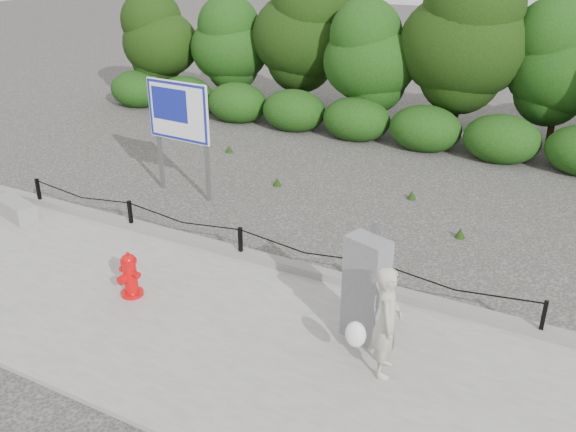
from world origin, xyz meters
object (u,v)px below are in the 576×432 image
(pedestrian, at_px, (385,322))
(fire_hydrant, at_px, (130,275))
(utility_cabinet, at_px, (366,289))
(advertising_sign, at_px, (178,116))
(concrete_block, at_px, (15,209))

(pedestrian, bearing_deg, fire_hydrant, 74.83)
(pedestrian, xyz_separation_m, utility_cabinet, (-0.49, 0.59, 0.02))
(advertising_sign, bearing_deg, pedestrian, -28.70)
(fire_hydrant, relative_size, utility_cabinet, 0.44)
(fire_hydrant, distance_m, concrete_block, 4.25)
(utility_cabinet, distance_m, advertising_sign, 6.49)
(fire_hydrant, xyz_separation_m, advertising_sign, (-1.90, 3.90, 1.36))
(fire_hydrant, xyz_separation_m, concrete_block, (-4.07, 1.19, -0.18))
(concrete_block, relative_size, utility_cabinet, 0.65)
(concrete_block, distance_m, advertising_sign, 3.80)
(pedestrian, height_order, utility_cabinet, utility_cabinet)
(fire_hydrant, relative_size, pedestrian, 0.49)
(fire_hydrant, relative_size, concrete_block, 0.68)
(concrete_block, relative_size, advertising_sign, 0.44)
(concrete_block, bearing_deg, utility_cabinet, -3.70)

